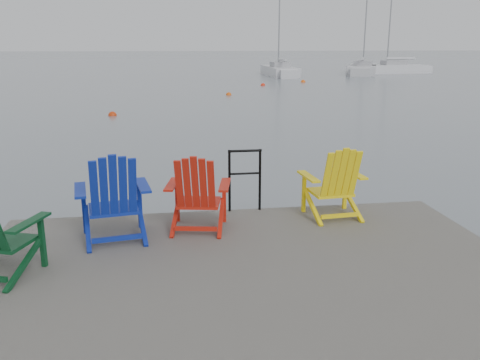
{
  "coord_description": "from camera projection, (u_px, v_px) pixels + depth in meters",
  "views": [
    {
      "loc": [
        -0.83,
        -4.47,
        2.84
      ],
      "look_at": [
        0.24,
        2.84,
        0.85
      ],
      "focal_mm": 38.0,
      "sensor_mm": 36.0,
      "label": 1
    }
  ],
  "objects": [
    {
      "name": "ground",
      "position": [
        257.0,
        335.0,
        5.12
      ],
      "size": [
        400.0,
        400.0,
        0.0
      ],
      "primitive_type": "plane",
      "color": "slate",
      "rests_on": "ground"
    },
    {
      "name": "dock",
      "position": [
        258.0,
        304.0,
        5.03
      ],
      "size": [
        6.0,
        5.0,
        1.4
      ],
      "color": "#2D2B28",
      "rests_on": "ground"
    },
    {
      "name": "handrail",
      "position": [
        245.0,
        174.0,
        7.23
      ],
      "size": [
        0.48,
        0.04,
        0.9
      ],
      "color": "black",
      "rests_on": "dock"
    },
    {
      "name": "chair_blue",
      "position": [
        113.0,
        197.0,
        6.11
      ],
      "size": [
        0.98,
        0.92,
        1.11
      ],
      "rotation": [
        0.0,
        0.0,
        0.16
      ],
      "color": "navy",
      "rests_on": "dock"
    },
    {
      "name": "chair_red",
      "position": [
        197.0,
        192.0,
        6.46
      ],
      "size": [
        0.9,
        0.85,
        1.01
      ],
      "rotation": [
        0.0,
        0.0,
        -0.19
      ],
      "color": "red",
      "rests_on": "dock"
    },
    {
      "name": "chair_yellow",
      "position": [
        335.0,
        182.0,
        6.94
      ],
      "size": [
        0.85,
        0.79,
        1.01
      ],
      "rotation": [
        0.0,
        0.0,
        0.08
      ],
      "color": "yellow",
      "rests_on": "dock"
    },
    {
      "name": "sailboat_near",
      "position": [
        279.0,
        72.0,
        46.44
      ],
      "size": [
        2.36,
        8.29,
        11.4
      ],
      "rotation": [
        0.0,
        0.0,
        -0.03
      ],
      "color": "silver",
      "rests_on": "ground"
    },
    {
      "name": "sailboat_mid",
      "position": [
        363.0,
        70.0,
        49.8
      ],
      "size": [
        6.19,
        9.95,
        13.28
      ],
      "rotation": [
        0.0,
        0.0,
        -0.41
      ],
      "color": "silver",
      "rests_on": "ground"
    },
    {
      "name": "sailboat_far",
      "position": [
        390.0,
        70.0,
        49.9
      ],
      "size": [
        7.53,
        2.39,
        10.38
      ],
      "rotation": [
        0.0,
        0.0,
        1.63
      ],
      "color": "silver",
      "rests_on": "ground"
    },
    {
      "name": "buoy_a",
      "position": [
        113.0,
        116.0,
        20.65
      ],
      "size": [
        0.35,
        0.35,
        0.35
      ],
      "primitive_type": "sphere",
      "color": "#BD300B",
      "rests_on": "ground"
    },
    {
      "name": "buoy_b",
      "position": [
        229.0,
        95.0,
        28.9
      ],
      "size": [
        0.32,
        0.32,
        0.32
      ],
      "primitive_type": "sphere",
      "color": "#DE520D",
      "rests_on": "ground"
    },
    {
      "name": "buoy_c",
      "position": [
        303.0,
        82.0,
        38.53
      ],
      "size": [
        0.36,
        0.36,
        0.36
      ],
      "primitive_type": "sphere",
      "color": "#F4590E",
      "rests_on": "ground"
    },
    {
      "name": "buoy_d",
      "position": [
        263.0,
        85.0,
        35.5
      ],
      "size": [
        0.32,
        0.32,
        0.32
      ],
      "primitive_type": "sphere",
      "color": "red",
      "rests_on": "ground"
    }
  ]
}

